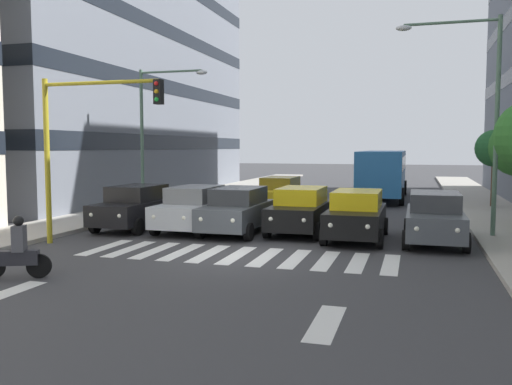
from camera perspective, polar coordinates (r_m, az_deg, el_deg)
ground_plane at (r=16.36m, az=-2.03°, el=-6.63°), size 180.00×180.00×0.00m
building_right_block_0 at (r=38.73m, az=-14.39°, el=13.02°), size 8.35×27.50×17.76m
crosswalk_markings at (r=16.36m, az=-2.03°, el=-6.62°), size 9.45×2.80×0.01m
lane_arrow_0 at (r=10.34m, az=7.38°, el=-13.48°), size 0.50×2.20×0.01m
lane_arrow_1 at (r=13.41m, az=-24.89°, el=-9.62°), size 0.50×2.20×0.01m
car_0 at (r=19.16m, az=18.31°, el=-2.51°), size 2.02×4.44×1.72m
car_1 at (r=19.27m, az=10.55°, el=-2.31°), size 2.02×4.44×1.72m
car_2 at (r=20.47m, az=4.73°, el=-1.83°), size 2.02×4.44×1.72m
car_3 at (r=20.36m, az=-1.95°, el=-1.85°), size 2.02×4.44×1.72m
car_4 at (r=21.12m, az=-6.58°, el=-1.64°), size 2.02×4.44×1.72m
car_5 at (r=22.07m, az=-12.55°, el=-1.45°), size 2.02×4.44×1.72m
car_row2_0 at (r=27.72m, az=2.52°, el=-0.09°), size 2.02×4.44×1.72m
bus_behind_traffic at (r=34.80m, az=13.26°, el=2.39°), size 2.78×10.50×3.00m
motorcycle_with_rider at (r=14.64m, az=-23.91°, el=-5.83°), size 1.60×0.77×1.57m
traffic_light_gantry at (r=18.69m, az=-18.20°, el=5.97°), size 4.35×0.36×5.50m
street_lamp_left at (r=20.54m, az=22.47°, el=8.85°), size 3.54×0.28×7.58m
street_lamp_right at (r=26.79m, az=-10.77°, el=7.22°), size 3.51×0.28×6.82m
street_tree_2 at (r=30.86m, az=23.80°, el=4.25°), size 1.92×1.92×4.00m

